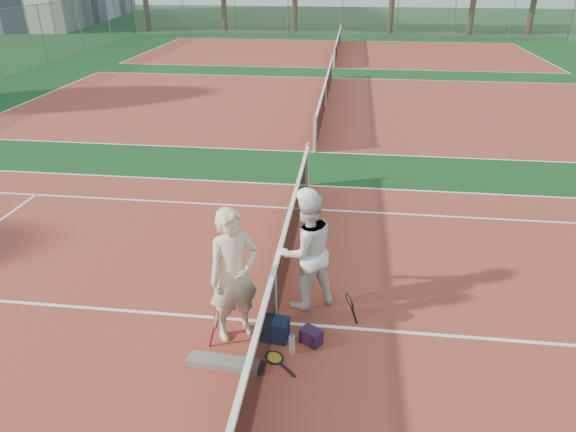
% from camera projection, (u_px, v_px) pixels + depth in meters
% --- Properties ---
extents(ground, '(130.00, 130.00, 0.00)m').
position_uv_depth(ground, '(275.00, 323.00, 7.91)').
color(ground, '#0F3815').
rests_on(ground, ground).
extents(court_main, '(23.77, 10.97, 0.01)m').
position_uv_depth(court_main, '(275.00, 322.00, 7.91)').
color(court_main, maroon).
rests_on(court_main, ground).
extents(court_far_a, '(23.77, 10.97, 0.01)m').
position_uv_depth(court_far_a, '(325.00, 106.00, 19.93)').
color(court_far_a, maroon).
rests_on(court_far_a, ground).
extents(court_far_b, '(23.77, 10.97, 0.01)m').
position_uv_depth(court_far_b, '(338.00, 52.00, 31.94)').
color(court_far_b, maroon).
rests_on(court_far_b, ground).
extents(net_main, '(0.10, 10.98, 1.02)m').
position_uv_depth(net_main, '(275.00, 295.00, 7.68)').
color(net_main, black).
rests_on(net_main, ground).
extents(net_far_a, '(0.10, 10.98, 1.02)m').
position_uv_depth(net_far_a, '(326.00, 93.00, 19.70)').
color(net_far_a, black).
rests_on(net_far_a, ground).
extents(net_far_b, '(0.10, 10.98, 1.02)m').
position_uv_depth(net_far_b, '(338.00, 44.00, 31.72)').
color(net_far_b, black).
rests_on(net_far_b, ground).
extents(fence_back, '(32.00, 0.06, 3.00)m').
position_uv_depth(fence_back, '(342.00, 16.00, 37.51)').
color(fence_back, slate).
rests_on(fence_back, ground).
extents(player_a, '(0.89, 0.83, 2.05)m').
position_uv_depth(player_a, '(234.00, 275.00, 7.23)').
color(player_a, beige).
rests_on(player_a, ground).
extents(player_b, '(1.20, 1.14, 1.96)m').
position_uv_depth(player_b, '(306.00, 251.00, 7.95)').
color(player_b, white).
rests_on(player_b, ground).
extents(racket_red, '(0.27, 0.32, 0.59)m').
position_uv_depth(racket_red, '(217.00, 329.00, 7.31)').
color(racket_red, maroon).
rests_on(racket_red, ground).
extents(racket_black_held, '(0.30, 0.33, 0.58)m').
position_uv_depth(racket_black_held, '(349.00, 310.00, 7.72)').
color(racket_black_held, black).
rests_on(racket_black_held, ground).
extents(racket_spare, '(0.61, 0.62, 0.03)m').
position_uv_depth(racket_spare, '(274.00, 358.00, 7.19)').
color(racket_spare, black).
rests_on(racket_spare, ground).
extents(sports_bag_navy, '(0.45, 0.33, 0.33)m').
position_uv_depth(sports_bag_navy, '(274.00, 329.00, 7.51)').
color(sports_bag_navy, black).
rests_on(sports_bag_navy, ground).
extents(sports_bag_purple, '(0.36, 0.33, 0.24)m').
position_uv_depth(sports_bag_purple, '(311.00, 336.00, 7.43)').
color(sports_bag_purple, black).
rests_on(sports_bag_purple, ground).
extents(net_cover_canvas, '(1.02, 0.30, 0.11)m').
position_uv_depth(net_cover_canvas, '(224.00, 363.00, 7.04)').
color(net_cover_canvas, '#655F5B').
rests_on(net_cover_canvas, ground).
extents(water_bottle, '(0.09, 0.09, 0.30)m').
position_uv_depth(water_bottle, '(292.00, 345.00, 7.23)').
color(water_bottle, '#C9EAFF').
rests_on(water_bottle, ground).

